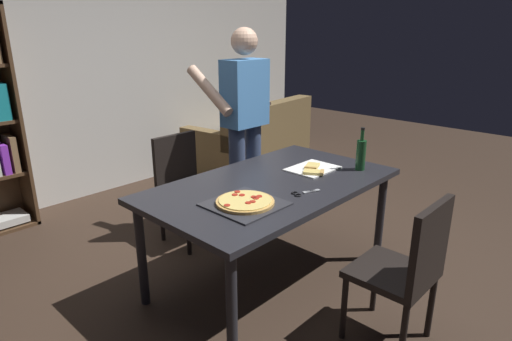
{
  "coord_description": "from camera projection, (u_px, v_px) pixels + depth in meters",
  "views": [
    {
      "loc": [
        -2.07,
        -1.8,
        1.74
      ],
      "look_at": [
        0.0,
        0.15,
        0.8
      ],
      "focal_mm": 30.22,
      "sensor_mm": 36.0,
      "label": 1
    }
  ],
  "objects": [
    {
      "name": "chair_near_camera",
      "position": [
        408.0,
        266.0,
        2.34
      ],
      "size": [
        0.42,
        0.42,
        0.9
      ],
      "color": "black",
      "rests_on": "ground_plane"
    },
    {
      "name": "pepperoni_pizza_on_tray",
      "position": [
        245.0,
        203.0,
        2.53
      ],
      "size": [
        0.41,
        0.41,
        0.04
      ],
      "color": "#2D2D33",
      "rests_on": "dining_table"
    },
    {
      "name": "pizza_slices_on_towel",
      "position": [
        313.0,
        169.0,
        3.16
      ],
      "size": [
        0.36,
        0.3,
        0.03
      ],
      "color": "white",
      "rests_on": "dining_table"
    },
    {
      "name": "dining_table",
      "position": [
        272.0,
        192.0,
        2.93
      ],
      "size": [
        1.73,
        1.0,
        0.75
      ],
      "color": "#232328",
      "rests_on": "ground_plane"
    },
    {
      "name": "person_serving_pizza",
      "position": [
        244.0,
        119.0,
        3.67
      ],
      "size": [
        0.55,
        0.54,
        1.75
      ],
      "color": "#38476B",
      "rests_on": "ground_plane"
    },
    {
      "name": "chair_far_side",
      "position": [
        184.0,
        181.0,
        3.63
      ],
      "size": [
        0.42,
        0.42,
        0.9
      ],
      "color": "black",
      "rests_on": "ground_plane"
    },
    {
      "name": "couch",
      "position": [
        254.0,
        143.0,
        5.66
      ],
      "size": [
        1.79,
        1.05,
        0.85
      ],
      "color": "brown",
      "rests_on": "ground_plane"
    },
    {
      "name": "ground_plane",
      "position": [
        271.0,
        279.0,
        3.15
      ],
      "size": [
        12.0,
        12.0,
        0.0
      ],
      "primitive_type": "plane",
      "color": "#38281E"
    },
    {
      "name": "wine_bottle",
      "position": [
        361.0,
        154.0,
        3.13
      ],
      "size": [
        0.07,
        0.07,
        0.32
      ],
      "color": "#194723",
      "rests_on": "dining_table"
    },
    {
      "name": "kitchen_scissors",
      "position": [
        302.0,
        193.0,
        2.71
      ],
      "size": [
        0.2,
        0.12,
        0.01
      ],
      "color": "silver",
      "rests_on": "dining_table"
    },
    {
      "name": "back_wall",
      "position": [
        82.0,
        63.0,
        4.4
      ],
      "size": [
        6.4,
        0.1,
        2.8
      ],
      "primitive_type": "cube",
      "color": "silver",
      "rests_on": "ground_plane"
    }
  ]
}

